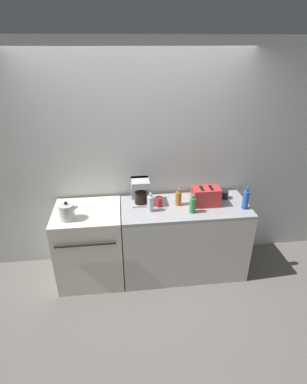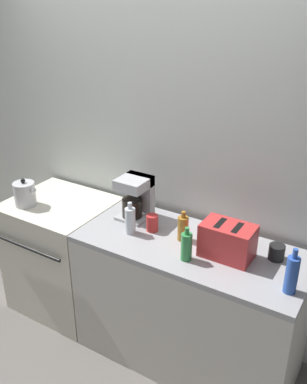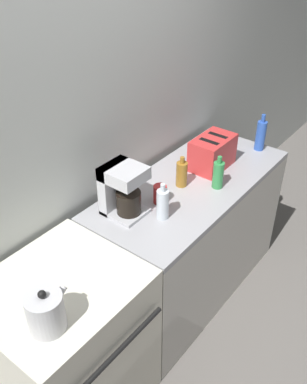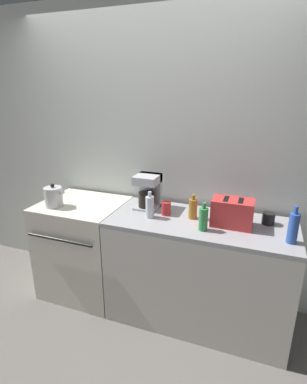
% 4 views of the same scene
% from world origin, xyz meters
% --- Properties ---
extents(ground_plane, '(12.00, 12.00, 0.00)m').
position_xyz_m(ground_plane, '(0.00, 0.00, 0.00)').
color(ground_plane, slate).
extents(wall_back, '(8.00, 0.05, 2.60)m').
position_xyz_m(wall_back, '(0.00, 0.70, 1.30)').
color(wall_back, silver).
rests_on(wall_back, ground_plane).
extents(stove, '(0.73, 0.68, 0.90)m').
position_xyz_m(stove, '(-0.58, 0.32, 0.46)').
color(stove, silver).
rests_on(stove, ground_plane).
extents(counter_block, '(1.43, 0.63, 0.90)m').
position_xyz_m(counter_block, '(0.51, 0.32, 0.45)').
color(counter_block, silver).
rests_on(counter_block, ground_plane).
extents(kettle, '(0.19, 0.15, 0.21)m').
position_xyz_m(kettle, '(-0.75, 0.17, 0.98)').
color(kettle, silver).
rests_on(kettle, stove).
extents(toaster, '(0.30, 0.19, 0.20)m').
position_xyz_m(toaster, '(0.74, 0.32, 1.00)').
color(toaster, red).
rests_on(toaster, counter_block).
extents(coffee_maker, '(0.19, 0.22, 0.29)m').
position_xyz_m(coffee_maker, '(0.02, 0.45, 1.05)').
color(coffee_maker, '#B7B7BC').
rests_on(coffee_maker, counter_block).
extents(bottle_amber, '(0.07, 0.07, 0.20)m').
position_xyz_m(bottle_amber, '(0.44, 0.35, 0.98)').
color(bottle_amber, '#9E6B23').
rests_on(bottle_amber, counter_block).
extents(bottle_blue, '(0.07, 0.07, 0.26)m').
position_xyz_m(bottle_blue, '(1.14, 0.18, 1.00)').
color(bottle_blue, '#2D56B7').
rests_on(bottle_blue, counter_block).
extents(bottle_clear, '(0.07, 0.07, 0.21)m').
position_xyz_m(bottle_clear, '(0.11, 0.25, 0.99)').
color(bottle_clear, silver).
rests_on(bottle_clear, counter_block).
extents(bottle_green, '(0.07, 0.07, 0.21)m').
position_xyz_m(bottle_green, '(0.55, 0.17, 0.98)').
color(bottle_green, '#338C47').
rests_on(bottle_green, counter_block).
extents(cup_red, '(0.08, 0.08, 0.11)m').
position_xyz_m(cup_red, '(0.22, 0.34, 0.95)').
color(cup_red, red).
rests_on(cup_red, counter_block).
extents(cup_black, '(0.09, 0.09, 0.09)m').
position_xyz_m(cup_black, '(1.00, 0.44, 0.94)').
color(cup_black, black).
rests_on(cup_black, counter_block).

